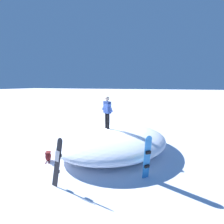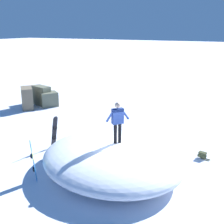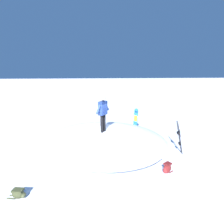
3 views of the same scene
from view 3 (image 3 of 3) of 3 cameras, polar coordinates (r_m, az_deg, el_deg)
The scene contains 7 objects.
ground at distance 8.70m, azimuth -5.15°, elevation -13.79°, with size 240.00×240.00×0.00m, color white.
snow_mound at distance 8.76m, azimuth -2.57°, elevation -9.41°, with size 5.43×6.19×1.15m, color white.
snowboarder_standing at distance 7.98m, azimuth -3.06°, elevation 0.23°, with size 0.71×0.87×1.73m.
snowboard_primary_upright at distance 11.10m, azimuth 7.87°, elevation -3.01°, with size 0.31×0.32×1.70m.
snowboard_secondary_upright at distance 9.06m, azimuth 21.51°, elevation -7.65°, with size 0.43×0.35×1.67m.
backpack_near at distance 7.45m, azimuth 17.93°, elevation -17.33°, with size 0.53×0.42×0.45m.
backpack_far at distance 6.71m, azimuth -28.72°, elevation -22.75°, with size 0.61×0.34×0.31m.
Camera 3 is at (0.40, 7.77, 3.90)m, focal length 27.40 mm.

